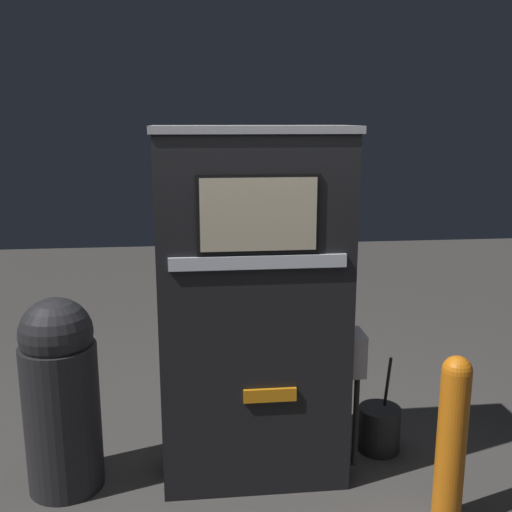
% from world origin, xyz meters
% --- Properties ---
extents(ground_plane, '(14.00, 14.00, 0.00)m').
position_xyz_m(ground_plane, '(0.00, 0.00, 0.00)').
color(ground_plane, '#423F3D').
extents(gas_pump, '(1.15, 0.49, 2.05)m').
position_xyz_m(gas_pump, '(0.00, 0.22, 1.03)').
color(gas_pump, black).
rests_on(gas_pump, ground_plane).
extents(safety_bollard, '(0.15, 0.15, 0.93)m').
position_xyz_m(safety_bollard, '(0.96, -0.33, 0.49)').
color(safety_bollard, orange).
rests_on(safety_bollard, ground_plane).
extents(trash_bin, '(0.42, 0.42, 1.13)m').
position_xyz_m(trash_bin, '(-1.09, 0.22, 0.58)').
color(trash_bin, '#232326').
rests_on(trash_bin, ground_plane).
extents(squeegee_bucket, '(0.27, 0.27, 0.64)m').
position_xyz_m(squeegee_bucket, '(0.83, 0.41, 0.15)').
color(squeegee_bucket, '#262628').
rests_on(squeegee_bucket, ground_plane).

